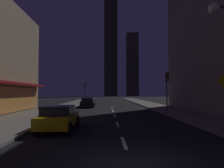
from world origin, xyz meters
The scene contains 11 objects.
ground_plane centered at (0.00, 32.00, -0.05)m, with size 78.00×136.00×0.10m, color black.
sidewalk_right centered at (7.00, 32.00, 0.07)m, with size 4.00×76.00×0.15m, color #605E59.
sidewalk_left centered at (-7.00, 32.00, 0.07)m, with size 4.00×76.00×0.15m, color #605E59.
lane_marking_center centered at (0.00, 11.00, 0.01)m, with size 0.16×28.20×0.01m.
skyscraper_distant_tall centered at (1.67, 114.54, 37.03)m, with size 7.73×6.43×74.07m, color #2E2B22.
skyscraper_distant_mid centered at (15.43, 121.94, 19.77)m, with size 7.41×5.53×39.54m, color #38352A.
car_parked_near centered at (-3.60, 6.33, 0.74)m, with size 1.98×4.24×1.45m.
car_parked_far centered at (-3.60, 24.77, 0.74)m, with size 1.98×4.24×1.45m.
fire_hydrant_far_left centered at (-5.90, 16.48, 0.45)m, with size 0.42×0.30×0.65m.
traffic_light_near_right centered at (5.50, 15.05, 3.19)m, with size 0.32×0.48×4.20m.
traffic_light_far_left centered at (-5.50, 39.46, 3.19)m, with size 0.32×0.48×4.20m.
Camera 1 is at (-0.77, -5.96, 2.23)m, focal length 32.86 mm.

